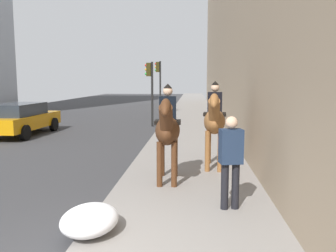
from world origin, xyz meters
TOP-DOWN VIEW (x-y plane):
  - mounted_horse_near at (3.82, -1.15)m, footprint 2.15×0.61m
  - mounted_horse_far at (5.20, -2.29)m, footprint 2.15×0.67m
  - pedestrian_greeting at (2.17, -2.41)m, footprint 0.33×0.44m
  - car_near_lane at (11.12, 6.00)m, footprint 4.54×2.10m
  - traffic_light_near_curb at (14.55, 0.55)m, footprint 0.20×0.44m
  - traffic_light_far_curb at (20.64, 0.69)m, footprint 0.20×0.44m
  - snow_pile_near at (1.01, -0.15)m, footprint 1.14×0.88m

SIDE VIEW (x-z plane):
  - snow_pile_near at x=1.01m, z-range 0.12..0.51m
  - car_near_lane at x=11.12m, z-range 0.05..1.49m
  - pedestrian_greeting at x=2.17m, z-range 0.25..1.95m
  - mounted_horse_near at x=3.82m, z-range 0.23..2.49m
  - mounted_horse_far at x=5.20m, z-range 0.26..2.57m
  - traffic_light_near_curb at x=14.55m, z-range 0.60..4.02m
  - traffic_light_far_curb at x=20.64m, z-range 0.65..4.42m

